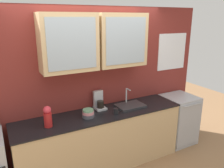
{
  "coord_description": "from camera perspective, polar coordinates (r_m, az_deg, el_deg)",
  "views": [
    {
      "loc": [
        -1.36,
        -2.88,
        2.34
      ],
      "look_at": [
        0.19,
        0.0,
        1.37
      ],
      "focal_mm": 36.05,
      "sensor_mm": 36.0,
      "label": 1
    }
  ],
  "objects": [
    {
      "name": "ground_plane",
      "position": [
        3.95,
        -2.52,
        -19.76
      ],
      "size": [
        10.0,
        10.0,
        0.0
      ],
      "primitive_type": "plane",
      "color": "#936B47"
    },
    {
      "name": "cup_near_sink",
      "position": [
        3.44,
        1.04,
        -6.91
      ],
      "size": [
        0.11,
        0.07,
        0.09
      ],
      "color": "black",
      "rests_on": "counter"
    },
    {
      "name": "vase",
      "position": [
        3.14,
        -15.99,
        -7.94
      ],
      "size": [
        0.11,
        0.11,
        0.29
      ],
      "color": "#B21E1E",
      "rests_on": "counter"
    },
    {
      "name": "back_wall_unit",
      "position": [
        3.57,
        -4.85,
        2.47
      ],
      "size": [
        4.17,
        0.44,
        2.51
      ],
      "color": "maroon",
      "rests_on": "ground_plane"
    },
    {
      "name": "bowl_stack",
      "position": [
        3.35,
        -6.05,
        -7.42
      ],
      "size": [
        0.18,
        0.18,
        0.12
      ],
      "color": "#4C4C54",
      "rests_on": "counter"
    },
    {
      "name": "sink_faucet",
      "position": [
        3.74,
        4.62,
        -5.35
      ],
      "size": [
        0.46,
        0.32,
        0.29
      ],
      "color": "#2D2D30",
      "rests_on": "counter"
    },
    {
      "name": "counter",
      "position": [
        3.7,
        -2.61,
        -13.97
      ],
      "size": [
        2.64,
        0.64,
        0.92
      ],
      "color": "tan",
      "rests_on": "ground_plane"
    },
    {
      "name": "coffee_maker",
      "position": [
        3.63,
        -3.28,
        -4.58
      ],
      "size": [
        0.17,
        0.2,
        0.29
      ],
      "color": "#B7B7BC",
      "rests_on": "counter"
    },
    {
      "name": "dishwasher",
      "position": [
        4.55,
        16.43,
        -8.52
      ],
      "size": [
        0.58,
        0.62,
        0.92
      ],
      "color": "#ADAFB5",
      "rests_on": "ground_plane"
    }
  ]
}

